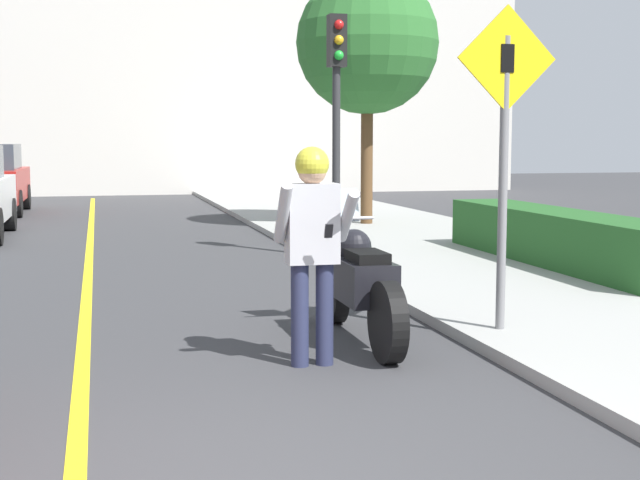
% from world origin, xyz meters
% --- Properties ---
extents(sidewalk_curb, '(4.40, 44.00, 0.11)m').
position_xyz_m(sidewalk_curb, '(4.80, 4.00, 0.05)').
color(sidewalk_curb, '#9E9E99').
rests_on(sidewalk_curb, ground).
extents(road_center_line, '(0.12, 36.00, 0.01)m').
position_xyz_m(road_center_line, '(-0.60, 6.00, 0.00)').
color(road_center_line, yellow).
rests_on(road_center_line, ground).
extents(building_backdrop, '(28.00, 1.20, 7.53)m').
position_xyz_m(building_backdrop, '(0.00, 26.00, 3.76)').
color(building_backdrop, beige).
rests_on(building_backdrop, ground).
extents(motorcycle, '(0.62, 2.30, 1.32)m').
position_xyz_m(motorcycle, '(1.76, 3.37, 0.52)').
color(motorcycle, black).
rests_on(motorcycle, ground).
extents(person_biker, '(0.59, 0.47, 1.72)m').
position_xyz_m(person_biker, '(1.16, 2.61, 1.05)').
color(person_biker, '#282D4C').
rests_on(person_biker, ground).
extents(crossing_sign, '(0.91, 0.08, 2.81)m').
position_xyz_m(crossing_sign, '(2.98, 3.06, 1.80)').
color(crossing_sign, slate).
rests_on(crossing_sign, sidewalk_curb).
extents(traffic_light, '(0.26, 0.30, 3.50)m').
position_xyz_m(traffic_light, '(3.03, 8.81, 2.55)').
color(traffic_light, '#2D2D30').
rests_on(traffic_light, sidewalk_curb).
extents(hedge_row, '(0.90, 5.26, 0.71)m').
position_xyz_m(hedge_row, '(5.60, 6.78, 0.46)').
color(hedge_row, '#235623').
rests_on(hedge_row, sidewalk_curb).
extents(street_tree, '(2.82, 2.82, 4.99)m').
position_xyz_m(street_tree, '(4.79, 13.02, 3.67)').
color(street_tree, brown).
rests_on(street_tree, sidewalk_curb).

